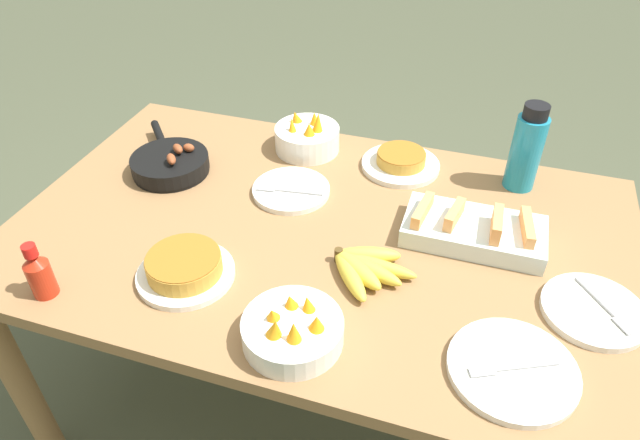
{
  "coord_description": "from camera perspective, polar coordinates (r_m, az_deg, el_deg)",
  "views": [
    {
      "loc": [
        0.34,
        -1.06,
        1.66
      ],
      "look_at": [
        0.0,
        0.0,
        0.78
      ],
      "focal_mm": 32.0,
      "sensor_mm": 36.0,
      "label": 1
    }
  ],
  "objects": [
    {
      "name": "water_bottle",
      "position": [
        1.63,
        19.95,
        6.67
      ],
      "size": [
        0.08,
        0.08,
        0.25
      ],
      "color": "teal",
      "rests_on": "dining_table"
    },
    {
      "name": "melon_tray",
      "position": [
        1.44,
        15.12,
        -0.97
      ],
      "size": [
        0.34,
        0.17,
        0.1
      ],
      "color": "silver",
      "rests_on": "dining_table"
    },
    {
      "name": "frittata_plate_center",
      "position": [
        1.68,
        8.08,
        5.8
      ],
      "size": [
        0.23,
        0.23,
        0.05
      ],
      "color": "silver",
      "rests_on": "dining_table"
    },
    {
      "name": "skillet",
      "position": [
        1.7,
        -14.75,
        5.52
      ],
      "size": [
        0.28,
        0.3,
        0.08
      ],
      "rotation": [
        0.0,
        0.0,
        2.28
      ],
      "color": "black",
      "rests_on": "dining_table"
    },
    {
      "name": "empty_plate_near_front",
      "position": [
        1.36,
        25.68,
        -8.17
      ],
      "size": [
        0.22,
        0.22,
        0.02
      ],
      "color": "silver",
      "rests_on": "dining_table"
    },
    {
      "name": "frittata_plate_side",
      "position": [
        1.33,
        -13.37,
        -4.69
      ],
      "size": [
        0.22,
        0.22,
        0.06
      ],
      "color": "silver",
      "rests_on": "dining_table"
    },
    {
      "name": "ground_plane",
      "position": [
        2.0,
        0.0,
        -17.75
      ],
      "size": [
        14.0,
        14.0,
        0.0
      ],
      "primitive_type": "plane",
      "color": "#474C38"
    },
    {
      "name": "dining_table",
      "position": [
        1.5,
        0.0,
        -3.77
      ],
      "size": [
        1.56,
        0.96,
        0.75
      ],
      "color": "olive",
      "rests_on": "ground_plane"
    },
    {
      "name": "fruit_bowl_mango",
      "position": [
        1.16,
        -2.76,
        -10.9
      ],
      "size": [
        0.21,
        0.21,
        0.1
      ],
      "color": "silver",
      "rests_on": "dining_table"
    },
    {
      "name": "empty_plate_far_right",
      "position": [
        1.19,
        18.69,
        -13.97
      ],
      "size": [
        0.25,
        0.25,
        0.02
      ],
      "color": "silver",
      "rests_on": "dining_table"
    },
    {
      "name": "banana_bunch",
      "position": [
        1.31,
        4.37,
        -4.68
      ],
      "size": [
        0.21,
        0.2,
        0.04
      ],
      "color": "gold",
      "rests_on": "dining_table"
    },
    {
      "name": "empty_plate_far_left",
      "position": [
        1.57,
        -2.91,
        3.0
      ],
      "size": [
        0.21,
        0.21,
        0.02
      ],
      "color": "silver",
      "rests_on": "dining_table"
    },
    {
      "name": "hot_sauce_bottle",
      "position": [
        1.38,
        -26.28,
        -4.78
      ],
      "size": [
        0.05,
        0.05,
        0.14
      ],
      "color": "#B72814",
      "rests_on": "dining_table"
    },
    {
      "name": "fruit_bowl_citrus",
      "position": [
        1.74,
        -1.28,
        8.26
      ],
      "size": [
        0.19,
        0.19,
        0.13
      ],
      "color": "silver",
      "rests_on": "dining_table"
    }
  ]
}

